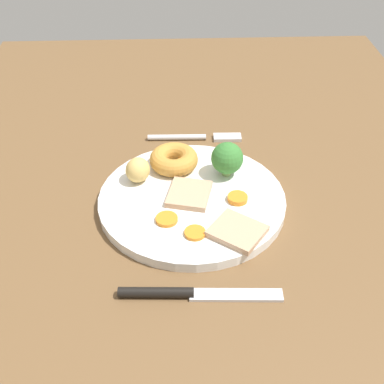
{
  "coord_description": "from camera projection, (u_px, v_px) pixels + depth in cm",
  "views": [
    {
      "loc": [
        53.44,
        -3.45,
        48.01
      ],
      "look_at": [
        0.34,
        -1.22,
        6.0
      ],
      "focal_mm": 47.21,
      "sensor_mm": 36.0,
      "label": 1
    }
  ],
  "objects": [
    {
      "name": "dining_table",
      "position": [
        201.0,
        214.0,
        0.71
      ],
      "size": [
        120.0,
        84.0,
        3.6
      ],
      "primitive_type": "cube",
      "color": "brown",
      "rests_on": "ground"
    },
    {
      "name": "dinner_plate",
      "position": [
        192.0,
        202.0,
        0.69
      ],
      "size": [
        25.48,
        25.48,
        1.4
      ],
      "primitive_type": "cylinder",
      "color": "white",
      "rests_on": "dining_table"
    },
    {
      "name": "meat_slice_main",
      "position": [
        237.0,
        231.0,
        0.63
      ],
      "size": [
        8.11,
        8.26,
        0.8
      ],
      "primitive_type": "cube",
      "rotation": [
        0.0,
        0.0,
        4.07
      ],
      "color": "tan",
      "rests_on": "dinner_plate"
    },
    {
      "name": "meat_slice_under",
      "position": [
        189.0,
        194.0,
        0.68
      ],
      "size": [
        7.15,
        6.72,
        0.8
      ],
      "primitive_type": "cube",
      "rotation": [
        0.0,
        0.0,
        2.9
      ],
      "color": "tan",
      "rests_on": "dinner_plate"
    },
    {
      "name": "yorkshire_pudding",
      "position": [
        174.0,
        159.0,
        0.73
      ],
      "size": [
        7.08,
        7.08,
        2.56
      ],
      "primitive_type": "torus",
      "color": "#C68938",
      "rests_on": "dinner_plate"
    },
    {
      "name": "roast_potato_left",
      "position": [
        138.0,
        170.0,
        0.7
      ],
      "size": [
        4.75,
        4.56,
        3.52
      ],
      "primitive_type": "ellipsoid",
      "rotation": [
        0.0,
        0.0,
        5.87
      ],
      "color": "#D8B260",
      "rests_on": "dinner_plate"
    },
    {
      "name": "carrot_coin_front",
      "position": [
        238.0,
        198.0,
        0.68
      ],
      "size": [
        2.71,
        2.71,
        0.7
      ],
      "primitive_type": "cylinder",
      "color": "orange",
      "rests_on": "dinner_plate"
    },
    {
      "name": "carrot_coin_back",
      "position": [
        195.0,
        233.0,
        0.63
      ],
      "size": [
        2.68,
        2.68,
        0.47
      ],
      "primitive_type": "cylinder",
      "color": "orange",
      "rests_on": "dinner_plate"
    },
    {
      "name": "carrot_coin_side",
      "position": [
        167.0,
        219.0,
        0.65
      ],
      "size": [
        2.87,
        2.87,
        0.5
      ],
      "primitive_type": "cylinder",
      "color": "orange",
      "rests_on": "dinner_plate"
    },
    {
      "name": "broccoli_floret",
      "position": [
        227.0,
        158.0,
        0.71
      ],
      "size": [
        4.57,
        4.57,
        5.08
      ],
      "color": "#8CB766",
      "rests_on": "dinner_plate"
    },
    {
      "name": "fork",
      "position": [
        198.0,
        137.0,
        0.82
      ],
      "size": [
        2.1,
        15.28,
        0.9
      ],
      "rotation": [
        0.0,
        0.0,
        1.55
      ],
      "color": "silver",
      "rests_on": "dining_table"
    },
    {
      "name": "knife",
      "position": [
        186.0,
        293.0,
        0.57
      ],
      "size": [
        2.34,
        18.55,
        1.2
      ],
      "rotation": [
        0.0,
        0.0,
        1.52
      ],
      "color": "black",
      "rests_on": "dining_table"
    }
  ]
}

